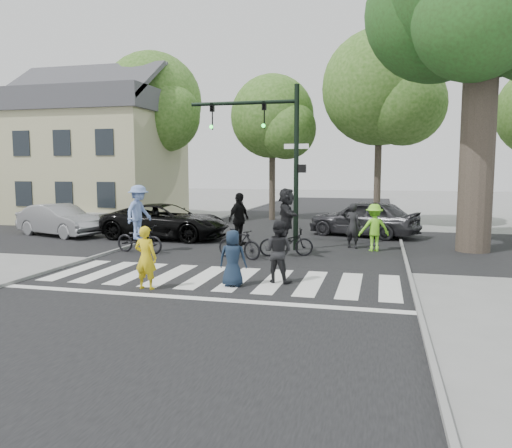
{
  "coord_description": "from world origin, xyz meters",
  "views": [
    {
      "loc": [
        4.23,
        -11.8,
        2.99
      ],
      "look_at": [
        0.5,
        3.0,
        1.3
      ],
      "focal_mm": 35.0,
      "sensor_mm": 36.0,
      "label": 1
    }
  ],
  "objects_px": {
    "pedestrian_child": "(233,258)",
    "traffic_signal": "(274,144)",
    "pedestrian_adult": "(278,252)",
    "cyclist_left": "(139,224)",
    "pedestrian_woman": "(146,258)",
    "cyclist_mid": "(239,232)",
    "car_suv": "(166,221)",
    "car_grey": "(364,218)",
    "car_silver": "(59,220)",
    "cyclist_right": "(286,226)"
  },
  "relations": [
    {
      "from": "pedestrian_child",
      "to": "car_suv",
      "type": "xyz_separation_m",
      "value": [
        -5.31,
        7.69,
        0.02
      ]
    },
    {
      "from": "pedestrian_adult",
      "to": "car_grey",
      "type": "distance_m",
      "value": 10.0
    },
    {
      "from": "traffic_signal",
      "to": "car_silver",
      "type": "relative_size",
      "value": 1.39
    },
    {
      "from": "cyclist_right",
      "to": "pedestrian_child",
      "type": "bearing_deg",
      "value": -96.1
    },
    {
      "from": "pedestrian_woman",
      "to": "car_silver",
      "type": "relative_size",
      "value": 0.37
    },
    {
      "from": "cyclist_left",
      "to": "pedestrian_child",
      "type": "bearing_deg",
      "value": -40.81
    },
    {
      "from": "car_suv",
      "to": "car_grey",
      "type": "distance_m",
      "value": 8.68
    },
    {
      "from": "cyclist_right",
      "to": "car_grey",
      "type": "bearing_deg",
      "value": 67.81
    },
    {
      "from": "pedestrian_child",
      "to": "car_grey",
      "type": "xyz_separation_m",
      "value": [
        2.89,
        10.54,
        0.09
      ]
    },
    {
      "from": "traffic_signal",
      "to": "pedestrian_adult",
      "type": "distance_m",
      "value": 6.26
    },
    {
      "from": "cyclist_left",
      "to": "cyclist_mid",
      "type": "bearing_deg",
      "value": -3.64
    },
    {
      "from": "car_grey",
      "to": "traffic_signal",
      "type": "bearing_deg",
      "value": -15.8
    },
    {
      "from": "traffic_signal",
      "to": "car_grey",
      "type": "distance_m",
      "value": 6.31
    },
    {
      "from": "pedestrian_woman",
      "to": "cyclist_left",
      "type": "relative_size",
      "value": 0.66
    },
    {
      "from": "pedestrian_child",
      "to": "cyclist_left",
      "type": "distance_m",
      "value": 6.22
    },
    {
      "from": "pedestrian_woman",
      "to": "cyclist_mid",
      "type": "height_order",
      "value": "cyclist_mid"
    },
    {
      "from": "cyclist_mid",
      "to": "cyclist_right",
      "type": "bearing_deg",
      "value": 31.23
    },
    {
      "from": "cyclist_right",
      "to": "car_grey",
      "type": "distance_m",
      "value": 6.32
    },
    {
      "from": "cyclist_mid",
      "to": "car_silver",
      "type": "xyz_separation_m",
      "value": [
        -9.38,
        3.54,
        -0.2
      ]
    },
    {
      "from": "cyclist_left",
      "to": "traffic_signal",
      "type": "bearing_deg",
      "value": 23.81
    },
    {
      "from": "traffic_signal",
      "to": "cyclist_mid",
      "type": "bearing_deg",
      "value": -107.37
    },
    {
      "from": "pedestrian_woman",
      "to": "car_suv",
      "type": "distance_m",
      "value": 9.13
    },
    {
      "from": "car_suv",
      "to": "cyclist_left",
      "type": "bearing_deg",
      "value": -168.47
    },
    {
      "from": "traffic_signal",
      "to": "car_suv",
      "type": "distance_m",
      "value": 6.19
    },
    {
      "from": "pedestrian_woman",
      "to": "cyclist_mid",
      "type": "distance_m",
      "value": 4.77
    },
    {
      "from": "pedestrian_woman",
      "to": "car_suv",
      "type": "relative_size",
      "value": 0.29
    },
    {
      "from": "cyclist_left",
      "to": "car_suv",
      "type": "xyz_separation_m",
      "value": [
        -0.61,
        3.63,
        -0.3
      ]
    },
    {
      "from": "pedestrian_child",
      "to": "cyclist_right",
      "type": "distance_m",
      "value": 4.73
    },
    {
      "from": "car_suv",
      "to": "car_silver",
      "type": "bearing_deg",
      "value": 95.78
    },
    {
      "from": "pedestrian_adult",
      "to": "cyclist_left",
      "type": "bearing_deg",
      "value": -18.16
    },
    {
      "from": "pedestrian_adult",
      "to": "car_grey",
      "type": "height_order",
      "value": "pedestrian_adult"
    },
    {
      "from": "cyclist_mid",
      "to": "car_grey",
      "type": "distance_m",
      "value": 7.74
    },
    {
      "from": "cyclist_right",
      "to": "car_silver",
      "type": "bearing_deg",
      "value": 166.16
    },
    {
      "from": "pedestrian_adult",
      "to": "traffic_signal",
      "type": "bearing_deg",
      "value": -64.37
    },
    {
      "from": "traffic_signal",
      "to": "pedestrian_woman",
      "type": "xyz_separation_m",
      "value": [
        -1.76,
        -6.85,
        -3.1
      ]
    },
    {
      "from": "cyclist_left",
      "to": "car_grey",
      "type": "relative_size",
      "value": 0.5
    },
    {
      "from": "pedestrian_woman",
      "to": "cyclist_left",
      "type": "height_order",
      "value": "cyclist_left"
    },
    {
      "from": "pedestrian_woman",
      "to": "car_silver",
      "type": "bearing_deg",
      "value": -40.45
    },
    {
      "from": "pedestrian_woman",
      "to": "cyclist_mid",
      "type": "xyz_separation_m",
      "value": [
        1.07,
        4.64,
        0.11
      ]
    },
    {
      "from": "car_grey",
      "to": "pedestrian_woman",
      "type": "bearing_deg",
      "value": -4.35
    },
    {
      "from": "traffic_signal",
      "to": "pedestrian_child",
      "type": "relative_size",
      "value": 4.12
    },
    {
      "from": "pedestrian_woman",
      "to": "car_suv",
      "type": "bearing_deg",
      "value": -64.72
    },
    {
      "from": "pedestrian_child",
      "to": "cyclist_mid",
      "type": "height_order",
      "value": "cyclist_mid"
    },
    {
      "from": "traffic_signal",
      "to": "car_suv",
      "type": "xyz_separation_m",
      "value": [
        -5.06,
        1.67,
        -3.15
      ]
    },
    {
      "from": "pedestrian_child",
      "to": "traffic_signal",
      "type": "bearing_deg",
      "value": -91.3
    },
    {
      "from": "cyclist_right",
      "to": "car_suv",
      "type": "relative_size",
      "value": 0.43
    },
    {
      "from": "pedestrian_adult",
      "to": "cyclist_right",
      "type": "xyz_separation_m",
      "value": [
        -0.52,
        3.98,
        0.22
      ]
    },
    {
      "from": "cyclist_mid",
      "to": "pedestrian_adult",
      "type": "bearing_deg",
      "value": -57.72
    },
    {
      "from": "pedestrian_child",
      "to": "car_silver",
      "type": "xyz_separation_m",
      "value": [
        -10.32,
        7.36,
        -0.02
      ]
    },
    {
      "from": "traffic_signal",
      "to": "cyclist_mid",
      "type": "relative_size",
      "value": 2.71
    }
  ]
}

